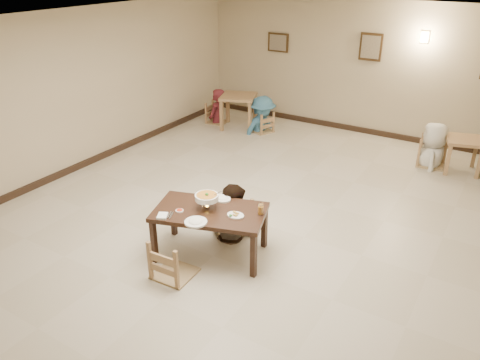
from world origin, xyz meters
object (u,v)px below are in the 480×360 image
Objects in this scene: chair_near at (173,240)px; bg_diner_b at (263,96)px; bg_chair_rl at (435,140)px; bg_diner_c at (438,123)px; curry_warmer at (207,197)px; main_table at (210,215)px; bg_table_right at (464,145)px; main_diner at (232,185)px; drink_glass at (261,209)px; chair_far at (232,201)px; bg_chair_lr at (262,113)px; bg_diner_a at (217,89)px; bg_chair_ll at (217,104)px; bg_table_left at (238,101)px.

bg_diner_b reaches higher than chair_near.
bg_chair_rl is 0.61× the size of bg_diner_c.
main_table is at bearing -20.23° from curry_warmer.
bg_table_right is at bearing -118.44° from chair_near.
main_diner is 1.52× the size of bg_chair_rl.
bg_chair_rl reaches higher than drink_glass.
chair_far is at bearing -121.77° from bg_table_right.
drink_glass is 0.16× the size of bg_chair_lr.
bg_chair_lr is at bearing 134.94° from chair_far.
chair_far is at bearing 91.64° from curry_warmer.
curry_warmer is (-0.06, 0.02, 0.25)m from main_table.
curry_warmer is 5.18m from bg_chair_lr.
drink_glass is 0.09× the size of bg_diner_b.
bg_chair_rl is (2.02, 4.28, -0.28)m from main_diner.
drink_glass is (0.77, 0.92, 0.24)m from chair_near.
chair_far is 2.89× the size of curry_warmer.
bg_diner_b is at bearing 134.94° from chair_far.
drink_glass is 0.09× the size of bg_diner_a.
bg_chair_lr is (-1.89, 4.85, -0.15)m from main_table.
curry_warmer is 5.52m from bg_table_right.
chair_near is 1.08× the size of bg_chair_ll.
chair_far is at bearing 78.84° from main_table.
bg_chair_ll is 5.17m from bg_chair_rl.
bg_diner_b is at bearing 118.89° from drink_glass.
bg_chair_lr is at bearing 93.42° from main_table.
curry_warmer is 0.33× the size of bg_chair_rl.
curry_warmer is 5.16m from bg_diner_b.
main_table is 5.80m from bg_chair_ll.
chair_far is 5.19m from bg_chair_ll.
chair_near is 0.76m from curry_warmer.
bg_chair_ll is at bearing 106.53° from bg_diner_b.
bg_chair_ll is at bearing 178.27° from bg_table_left.
bg_diner_c is at bearing -107.81° from main_diner.
bg_chair_rl is 0.34m from bg_diner_c.
bg_diner_a is at bearing -179.57° from bg_table_right.
bg_table_right is at bearing 76.92° from bg_diner_c.
chair_near is at bearing -70.85° from chair_far.
bg_chair_rl is at bearing -97.77° from bg_chair_ll.
drink_glass is at bearing -28.89° from bg_diner_c.
drink_glass reaches higher than bg_table_right.
drink_glass is at bearing 33.97° from bg_diner_a.
main_diner is 5.29m from bg_chair_ll.
bg_table_right is at bearing -73.28° from bg_diner_b.
chair_near reaches higher than drink_glass.
main_table is at bearing 43.27° from bg_chair_lr.
bg_table_left is 0.60× the size of bg_diner_a.
chair_far is 0.63× the size of main_diner.
curry_warmer is at bearing -118.01° from bg_table_right.
main_table is at bearing -117.34° from bg_table_right.
main_diner is at bearing 30.69° from bg_diner_a.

